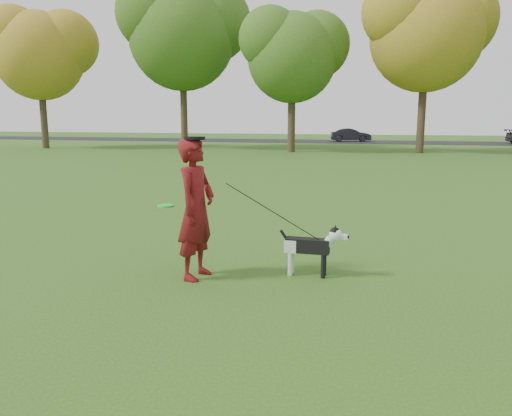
# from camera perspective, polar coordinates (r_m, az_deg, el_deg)

# --- Properties ---
(ground) EXTENTS (120.00, 120.00, 0.00)m
(ground) POSITION_cam_1_polar(r_m,az_deg,el_deg) (7.12, -1.50, -7.87)
(ground) COLOR #285116
(ground) RESTS_ON ground
(road) EXTENTS (120.00, 7.00, 0.02)m
(road) POSITION_cam_1_polar(r_m,az_deg,el_deg) (46.59, 12.19, 7.40)
(road) COLOR black
(road) RESTS_ON ground
(man) EXTENTS (0.56, 0.77, 1.96)m
(man) POSITION_cam_1_polar(r_m,az_deg,el_deg) (6.92, -6.86, -0.10)
(man) COLOR #5F0D15
(man) RESTS_ON ground
(dog) EXTENTS (0.98, 0.20, 0.75)m
(dog) POSITION_cam_1_polar(r_m,az_deg,el_deg) (7.09, 6.50, -4.19)
(dog) COLOR black
(dog) RESTS_ON ground
(car_mid) EXTENTS (3.77, 1.89, 1.19)m
(car_mid) POSITION_cam_1_polar(r_m,az_deg,el_deg) (46.63, 10.77, 8.19)
(car_mid) COLOR black
(car_mid) RESTS_ON road
(man_held_items) EXTENTS (2.22, 0.69, 1.47)m
(man_held_items) POSITION_cam_1_polar(r_m,az_deg,el_deg) (6.81, 2.18, -0.59)
(man_held_items) COLOR #1BDD38
(man_held_items) RESTS_ON ground
(tree_row) EXTENTS (51.74, 8.86, 12.01)m
(tree_row) POSITION_cam_1_polar(r_m,az_deg,el_deg) (33.14, 9.02, 19.22)
(tree_row) COLOR #38281C
(tree_row) RESTS_ON ground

